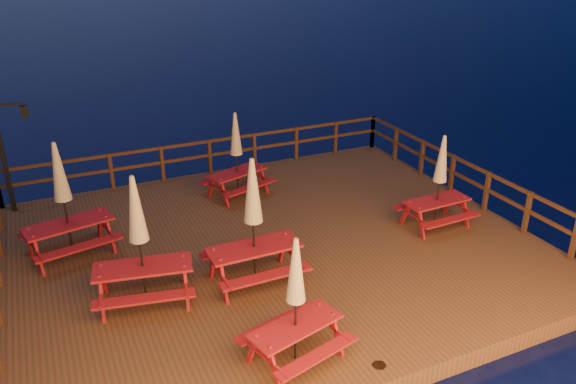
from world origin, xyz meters
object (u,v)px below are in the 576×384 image
object	(u,v)px
picnic_table_1	(253,220)
picnic_table_0	(440,180)
picnic_table_2	(296,299)
lamp_post	(8,146)

from	to	relation	value
picnic_table_1	picnic_table_0	bearing A→B (deg)	4.80
picnic_table_0	picnic_table_1	distance (m)	5.07
picnic_table_0	picnic_table_2	distance (m)	6.10
picnic_table_1	picnic_table_2	world-z (taller)	picnic_table_1
picnic_table_0	picnic_table_2	size ratio (longest dim) A/B	1.02
picnic_table_2	lamp_post	bearing A→B (deg)	101.80
lamp_post	picnic_table_2	world-z (taller)	lamp_post
lamp_post	picnic_table_1	distance (m)	7.35
lamp_post	picnic_table_1	bearing A→B (deg)	-52.90
lamp_post	picnic_table_1	size ratio (longest dim) A/B	1.09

